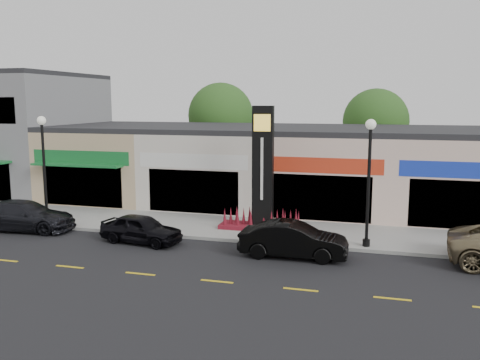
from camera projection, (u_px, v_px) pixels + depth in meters
The scene contains 16 objects.
ground at pixel (172, 251), 21.73m from camera, with size 120.00×120.00×0.00m, color black.
sidewalk at pixel (206, 226), 25.86m from camera, with size 52.00×4.30×0.15m, color gray.
curb at pixel (190, 237), 23.71m from camera, with size 52.00×0.20×0.15m, color gray.
building_grey_2story at pixel (3, 132), 36.78m from camera, with size 12.00×10.95×8.30m.
shop_beige at pixel (122, 160), 34.52m from camera, with size 7.00×10.85×4.80m.
shop_cream at pixel (220, 163), 32.68m from camera, with size 7.00×10.01×4.80m.
shop_pink_w at pixel (330, 167), 30.83m from camera, with size 7.00×10.01×4.80m.
shop_pink_e at pixel (453, 171), 28.98m from camera, with size 7.00×10.01×4.80m.
tree_rear_west at pixel (221, 116), 40.55m from camera, with size 5.20×5.20×7.83m.
tree_rear_mid at pixel (376, 121), 37.43m from camera, with size 4.80×4.80×7.29m.
lamp_west_near at pixel (44, 159), 25.69m from camera, with size 0.44×0.44×5.47m.
lamp_east_near at pixel (369, 170), 21.46m from camera, with size 0.44×0.44×5.47m.
pylon_sign at pixel (263, 186), 24.58m from camera, with size 4.20×1.30×6.00m.
car_dark_sedan at pixel (24, 216), 25.17m from camera, with size 5.06×2.06×1.47m, color black.
car_black_sedan at pixel (141, 229), 22.95m from camera, with size 3.82×1.54×1.30m, color black.
car_black_conv at pixel (293, 240), 20.81m from camera, with size 4.41×1.54×1.45m, color black.
Camera 1 is at (8.42, -19.45, 6.36)m, focal length 38.00 mm.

